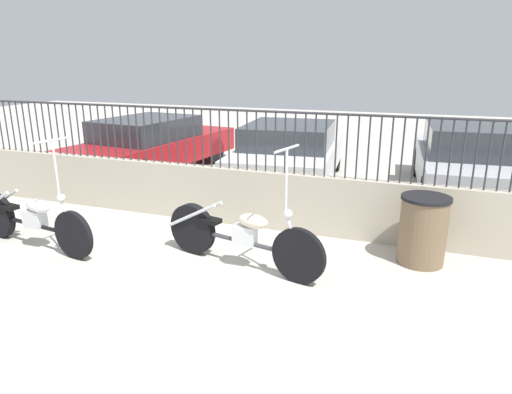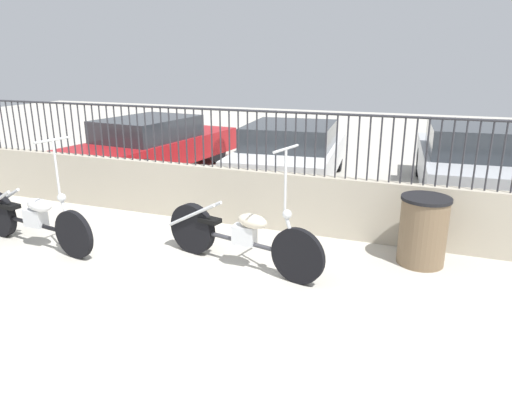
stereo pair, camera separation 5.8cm
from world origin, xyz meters
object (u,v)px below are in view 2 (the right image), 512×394
motorcycle_dark_grey (233,234)px  car_red (154,144)px  car_white (292,152)px  motorcycle_black (28,217)px  trash_bin (423,231)px  car_silver (472,161)px

motorcycle_dark_grey → car_red: bearing=146.0°
motorcycle_dark_grey → car_white: size_ratio=0.52×
car_red → motorcycle_black: bearing=-163.6°
motorcycle_dark_grey → car_red: motorcycle_dark_grey is taller
motorcycle_dark_grey → trash_bin: (2.23, 0.87, 0.04)m
motorcycle_dark_grey → car_white: bearing=109.5°
car_red → car_white: (3.23, 0.21, -0.00)m
motorcycle_dark_grey → trash_bin: size_ratio=2.55×
car_white → car_red: bearing=88.6°
motorcycle_dark_grey → motorcycle_black: motorcycle_dark_grey is taller
motorcycle_black → car_silver: motorcycle_black is taller
car_white → car_silver: bearing=-92.6°
car_red → car_silver: (6.70, 0.37, 0.05)m
motorcycle_black → car_silver: (5.92, 4.76, 0.29)m
car_silver → motorcycle_black: bearing=125.2°
trash_bin → car_red: car_red is taller
trash_bin → car_white: car_white is taller
trash_bin → car_silver: size_ratio=0.20×
trash_bin → motorcycle_black: bearing=-166.1°
motorcycle_black → trash_bin: 5.32m
motorcycle_black → trash_bin: size_ratio=2.58×
car_red → car_white: car_red is taller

